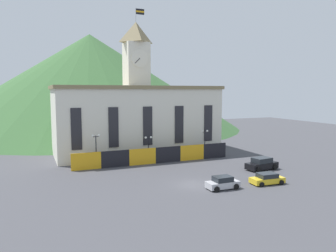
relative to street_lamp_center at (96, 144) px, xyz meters
The scene contains 10 objects.
ground_plane 16.94m from the street_lamp_center, 55.86° to the right, with size 160.00×160.00×0.00m, color #424247.
civic_building 13.26m from the street_lamp_center, 43.94° to the left, with size 29.82×12.44×26.27m.
banner_fence 9.62m from the street_lamp_center, ahead, with size 26.16×0.12×2.55m.
hillside_backdrop 58.44m from the street_lamp_center, 80.70° to the left, with size 92.88×92.88×29.18m, color #386033.
street_lamp_center is the anchor object (origin of this frame).
street_lamp_far_right 8.35m from the street_lamp_center, ahead, with size 1.26×0.36×4.33m.
street_lamp_left 18.63m from the street_lamp_center, ahead, with size 1.26×0.36×4.86m.
car_black_suv 24.79m from the street_lamp_center, 25.84° to the right, with size 5.10×2.83×1.80m.
car_yellow_coupe 24.88m from the street_lamp_center, 43.39° to the right, with size 4.31×2.36×1.35m.
car_silver_hatch 20.50m from the street_lamp_center, 54.73° to the right, with size 3.91×2.03×1.50m.
Camera 1 is at (-18.34, -35.07, 11.49)m, focal length 35.00 mm.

